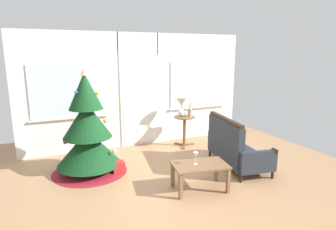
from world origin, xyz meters
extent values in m
plane|color=#AD7F56|center=(0.00, 0.00, 0.00)|extent=(6.76, 6.76, 0.00)
cube|color=white|center=(-1.52, 2.09, 1.27)|extent=(2.15, 0.08, 2.55)
cube|color=white|center=(1.52, 2.09, 1.27)|extent=(2.15, 0.08, 2.55)
cube|color=white|center=(0.00, 2.09, 2.30)|extent=(0.94, 0.08, 0.50)
cube|color=silver|center=(0.00, 2.05, 1.02)|extent=(0.90, 0.05, 2.05)
cube|color=white|center=(0.00, 2.03, 0.45)|extent=(0.78, 0.02, 0.80)
cube|color=silver|center=(0.00, 2.03, 1.40)|extent=(0.78, 0.01, 1.10)
cube|color=silver|center=(-1.52, 2.03, 1.35)|extent=(1.50, 0.01, 1.10)
cube|color=silver|center=(1.52, 2.03, 1.35)|extent=(1.50, 0.01, 1.10)
cube|color=silver|center=(-1.52, 2.02, 0.78)|extent=(1.59, 0.06, 0.03)
cube|color=silver|center=(1.52, 2.02, 0.78)|extent=(1.59, 0.06, 0.03)
cylinder|color=#4C331E|center=(-1.35, 0.90, 0.11)|extent=(0.10, 0.10, 0.22)
cone|color=maroon|center=(-1.35, 0.90, 0.05)|extent=(1.33, 1.33, 0.10)
cone|color=#14421E|center=(-1.35, 0.90, 0.46)|extent=(1.12, 1.12, 0.63)
cone|color=#14421E|center=(-1.35, 0.90, 0.97)|extent=(0.85, 0.85, 0.63)
cone|color=#14421E|center=(-1.35, 0.90, 1.48)|extent=(0.58, 0.58, 0.63)
cone|color=#E0BC4C|center=(-1.35, 0.90, 1.80)|extent=(0.12, 0.12, 0.12)
sphere|color=red|center=(-1.15, 1.06, 1.18)|extent=(0.05, 0.05, 0.05)
sphere|color=gold|center=(-1.03, 0.87, 0.92)|extent=(0.08, 0.08, 0.08)
sphere|color=silver|center=(-0.95, 0.65, 0.42)|extent=(0.08, 0.08, 0.08)
sphere|color=#264CB2|center=(-1.51, 0.75, 1.48)|extent=(0.05, 0.05, 0.05)
sphere|color=red|center=(-1.73, 0.88, 0.62)|extent=(0.07, 0.07, 0.07)
sphere|color=gold|center=(-1.14, 0.90, 1.42)|extent=(0.06, 0.06, 0.06)
cylinder|color=black|center=(1.48, -0.66, 0.07)|extent=(0.05, 0.05, 0.14)
cylinder|color=black|center=(1.69, 0.64, 0.07)|extent=(0.05, 0.05, 0.14)
cylinder|color=black|center=(0.89, -0.56, 0.07)|extent=(0.05, 0.05, 0.14)
cylinder|color=black|center=(1.10, 0.73, 0.07)|extent=(0.05, 0.05, 0.14)
cube|color=#282D38|center=(1.29, 0.04, 0.21)|extent=(0.91, 1.35, 0.14)
cube|color=#282D38|center=(0.99, 0.09, 0.59)|extent=(0.32, 1.26, 0.62)
cube|color=black|center=(0.99, 0.09, 0.93)|extent=(0.27, 1.22, 0.06)
cube|color=#282D38|center=(1.18, -0.63, 0.33)|extent=(0.67, 0.19, 0.38)
cylinder|color=black|center=(1.47, -0.67, 0.50)|extent=(0.10, 0.10, 0.09)
cube|color=#282D38|center=(1.39, 0.70, 0.33)|extent=(0.67, 0.19, 0.38)
cylinder|color=black|center=(1.68, 0.65, 0.50)|extent=(0.10, 0.10, 0.09)
cylinder|color=brown|center=(0.89, 1.52, 0.68)|extent=(0.48, 0.48, 0.02)
cylinder|color=brown|center=(0.89, 1.52, 0.34)|extent=(0.07, 0.07, 0.67)
cube|color=brown|center=(1.05, 1.52, 0.02)|extent=(0.20, 0.05, 0.04)
cube|color=brown|center=(0.81, 1.65, 0.02)|extent=(0.14, 0.20, 0.04)
cube|color=brown|center=(0.81, 1.38, 0.02)|extent=(0.14, 0.20, 0.04)
sphere|color=silver|center=(0.83, 1.56, 0.78)|extent=(0.16, 0.16, 0.16)
cylinder|color=silver|center=(0.83, 1.56, 0.91)|extent=(0.02, 0.02, 0.06)
cone|color=silver|center=(0.83, 1.56, 1.04)|extent=(0.28, 0.28, 0.20)
cylinder|color=tan|center=(0.99, 1.46, 0.78)|extent=(0.09, 0.09, 0.16)
sphere|color=tan|center=(0.99, 1.46, 0.86)|extent=(0.10, 0.10, 0.10)
cylinder|color=#4C7042|center=(0.97, 1.46, 0.96)|extent=(0.07, 0.01, 0.17)
cylinder|color=#4C7042|center=(0.99, 1.46, 0.96)|extent=(0.01, 0.01, 0.18)
cylinder|color=#4C7042|center=(1.01, 1.46, 0.96)|extent=(0.07, 0.01, 0.17)
cube|color=brown|center=(0.13, -0.51, 0.41)|extent=(0.91, 0.65, 0.03)
cube|color=brown|center=(-0.28, -0.66, 0.20)|extent=(0.05, 0.05, 0.39)
cube|color=brown|center=(0.47, -0.78, 0.20)|extent=(0.05, 0.05, 0.39)
cube|color=brown|center=(-0.21, -0.23, 0.20)|extent=(0.05, 0.05, 0.39)
cube|color=brown|center=(0.54, -0.35, 0.20)|extent=(0.05, 0.05, 0.39)
cylinder|color=silver|center=(0.06, -0.48, 0.43)|extent=(0.06, 0.06, 0.01)
cylinder|color=silver|center=(0.06, -0.48, 0.48)|extent=(0.01, 0.01, 0.10)
cone|color=silver|center=(0.06, -0.48, 0.57)|extent=(0.08, 0.08, 0.09)
cube|color=red|center=(-0.89, 0.64, 0.10)|extent=(0.21, 0.19, 0.21)
camera|label=1|loc=(-2.01, -4.11, 2.11)|focal=30.57mm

